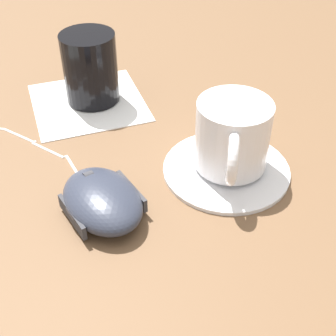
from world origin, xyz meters
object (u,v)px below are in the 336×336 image
(computer_mouse, at_px, (102,200))
(drinking_glass, at_px, (90,68))
(saucer, at_px, (226,168))
(coffee_cup, at_px, (232,136))

(computer_mouse, distance_m, drinking_glass, 0.21)
(saucer, bearing_deg, computer_mouse, -110.98)
(computer_mouse, bearing_deg, drinking_glass, 142.08)
(computer_mouse, bearing_deg, saucer, 69.02)
(drinking_glass, bearing_deg, coffee_cup, 0.99)
(saucer, bearing_deg, drinking_glass, -179.84)
(saucer, bearing_deg, coffee_cup, 67.06)
(computer_mouse, bearing_deg, coffee_cup, 68.97)
(coffee_cup, bearing_deg, computer_mouse, -111.03)
(coffee_cup, xyz_separation_m, computer_mouse, (-0.05, -0.13, -0.03))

